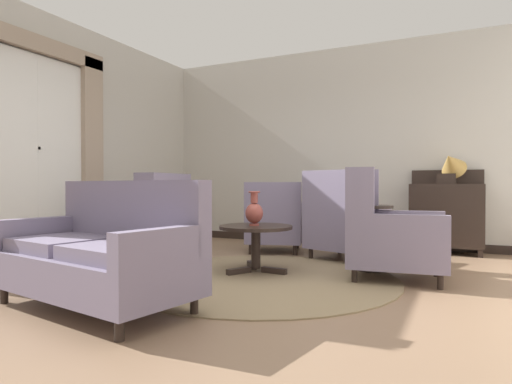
{
  "coord_description": "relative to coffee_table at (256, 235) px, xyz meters",
  "views": [
    {
      "loc": [
        1.83,
        -3.63,
        0.93
      ],
      "look_at": [
        -0.1,
        0.44,
        0.86
      ],
      "focal_mm": 30.61,
      "sensor_mm": 36.0,
      "label": 1
    }
  ],
  "objects": [
    {
      "name": "sideboard",
      "position": [
        1.8,
        2.3,
        0.14
      ],
      "size": [
        0.93,
        0.43,
        1.15
      ],
      "color": "black",
      "rests_on": "ground"
    },
    {
      "name": "area_rug",
      "position": [
        0.17,
        -0.27,
        -0.39
      ],
      "size": [
        2.75,
        2.75,
        0.01
      ],
      "primitive_type": "cylinder",
      "color": "#847051",
      "rests_on": "ground"
    },
    {
      "name": "coffee_table",
      "position": [
        0.0,
        0.0,
        0.0
      ],
      "size": [
        0.79,
        0.79,
        0.5
      ],
      "color": "black",
      "rests_on": "ground"
    },
    {
      "name": "wall_back",
      "position": [
        0.17,
        2.59,
        1.15
      ],
      "size": [
        5.98,
        0.08,
        3.1
      ],
      "primitive_type": "cube",
      "color": "#BCB7AD",
      "rests_on": "ground"
    },
    {
      "name": "armchair_beside_settee",
      "position": [
        0.64,
        1.18,
        0.07
      ],
      "size": [
        1.02,
        1.02,
        1.12
      ],
      "rotation": [
        0.0,
        0.0,
        2.8
      ],
      "color": "slate",
      "rests_on": "ground"
    },
    {
      "name": "settee",
      "position": [
        -0.49,
        -1.71,
        0.01
      ],
      "size": [
        1.76,
        1.08,
        0.97
      ],
      "rotation": [
        0.0,
        0.0,
        -0.18
      ],
      "color": "slate",
      "rests_on": "ground"
    },
    {
      "name": "porcelain_vase",
      "position": [
        -0.01,
        -0.01,
        0.25
      ],
      "size": [
        0.19,
        0.19,
        0.37
      ],
      "color": "brown",
      "rests_on": "coffee_table"
    },
    {
      "name": "baseboard_back",
      "position": [
        0.17,
        2.54,
        -0.34
      ],
      "size": [
        5.82,
        0.03,
        0.12
      ],
      "primitive_type": "cube",
      "color": "black",
      "rests_on": "ground"
    },
    {
      "name": "armchair_near_window",
      "position": [
        -0.38,
        1.42,
        0.03
      ],
      "size": [
        0.96,
        1.0,
        0.98
      ],
      "rotation": [
        0.0,
        0.0,
        3.44
      ],
      "color": "slate",
      "rests_on": "ground"
    },
    {
      "name": "side_table",
      "position": [
        1.1,
        0.59,
        0.03
      ],
      "size": [
        0.47,
        0.47,
        0.72
      ],
      "color": "black",
      "rests_on": "ground"
    },
    {
      "name": "window_with_curtains",
      "position": [
        -2.64,
        -0.55,
        1.15
      ],
      "size": [
        0.12,
        1.93,
        2.53
      ],
      "color": "silver"
    },
    {
      "name": "armchair_near_sideboard",
      "position": [
        -1.39,
        -0.04,
        0.05
      ],
      "size": [
        0.91,
        0.9,
        1.07
      ],
      "rotation": [
        0.0,
        0.0,
        4.8
      ],
      "color": "slate",
      "rests_on": "ground"
    },
    {
      "name": "gramophone",
      "position": [
        1.85,
        2.21,
        0.8
      ],
      "size": [
        0.44,
        0.5,
        0.5
      ],
      "color": "black",
      "rests_on": "sideboard"
    },
    {
      "name": "ground",
      "position": [
        0.17,
        -0.57,
        -0.4
      ],
      "size": [
        8.87,
        8.87,
        0.0
      ],
      "primitive_type": "plane",
      "color": "#896B51"
    },
    {
      "name": "wall_left",
      "position": [
        -2.74,
        0.38,
        1.15
      ],
      "size": [
        0.08,
        4.43,
        3.1
      ],
      "primitive_type": "cube",
      "color": "#BCB7AD",
      "rests_on": "ground"
    },
    {
      "name": "armchair_foreground_right",
      "position": [
        1.33,
        0.26,
        0.05
      ],
      "size": [
        0.99,
        0.84,
        1.1
      ],
      "rotation": [
        0.0,
        0.0,
        1.68
      ],
      "color": "slate",
      "rests_on": "ground"
    }
  ]
}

